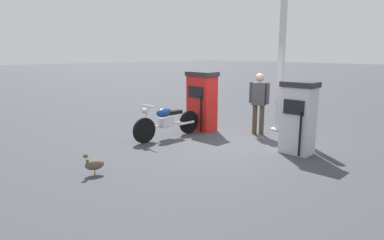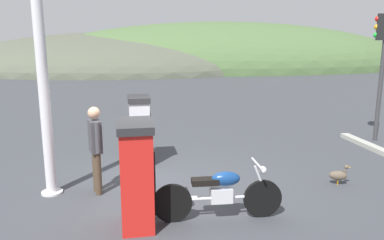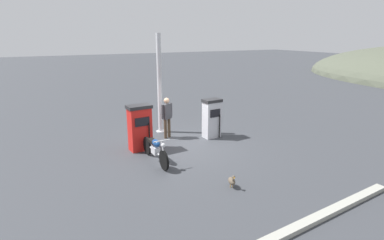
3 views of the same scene
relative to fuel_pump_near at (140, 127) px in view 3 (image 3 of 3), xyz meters
name	(u,v)px [view 3 (image 3 of 3)]	position (x,y,z in m)	size (l,w,h in m)	color
ground_plane	(183,146)	(0.45, 1.55, -0.87)	(120.00, 120.00, 0.00)	#383A3F
fuel_pump_near	(140,127)	(0.00, 0.00, 0.00)	(0.60, 0.90, 1.71)	red
fuel_pump_far	(212,118)	(0.00, 3.10, -0.04)	(0.56, 0.78, 1.63)	silver
motorcycle_near_pump	(155,149)	(1.35, 0.06, -0.40)	(2.16, 0.56, 0.96)	black
attendant_person	(167,115)	(-0.80, 1.43, 0.11)	(0.30, 0.57, 1.70)	#473828
wandering_duck	(232,181)	(4.04, 1.28, -0.66)	(0.42, 0.27, 0.43)	brown
canopy_support_pole	(160,86)	(-1.68, 1.50, 1.17)	(0.40, 0.40, 4.23)	silver
road_edge_kerb	(301,226)	(6.33, 1.55, -0.81)	(0.73, 6.73, 0.12)	#9E9E93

